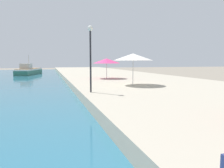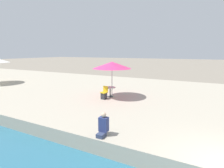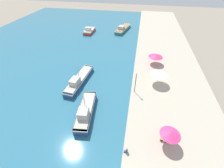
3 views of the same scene
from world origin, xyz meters
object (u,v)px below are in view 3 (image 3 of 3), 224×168
Objects in this scene: fishing_boat_far at (89,31)px; cafe_umbrella_striped at (156,56)px; fishing_boat_mid at (79,80)px; cafe_table at (167,140)px; cafe_umbrella_pink at (171,134)px; fishing_boat_distant at (123,29)px; lamppost at (136,79)px; cafe_chair_left at (162,139)px; person_at_quay at (126,151)px; fishing_boat_near at (86,111)px; cafe_umbrella_white at (159,73)px.

fishing_boat_far is 1.86× the size of cafe_umbrella_striped.
cafe_table is (17.37, -11.31, 0.39)m from fishing_boat_mid.
fishing_boat_far is at bearing 120.61° from cafe_umbrella_pink.
fishing_boat_distant is at bearing 105.13° from cafe_table.
cafe_umbrella_striped is 12.42m from lamppost.
fishing_boat_far is (-6.86, 29.41, 0.01)m from fishing_boat_mid.
cafe_table is at bearing -90.00° from cafe_chair_left.
fishing_boat_mid is 2.39× the size of lamppost.
fishing_boat_mid is 18.23m from person_at_quay.
fishing_boat_distant reaches higher than person_at_quay.
fishing_boat_near is 10.76m from lamppost.
fishing_boat_near is 0.82× the size of fishing_boat_mid.
fishing_boat_near is 3.21× the size of cafe_umbrella_pink.
fishing_boat_far is 47.57m from cafe_umbrella_pink.
cafe_umbrella_white is 1.03× the size of cafe_umbrella_striped.
fishing_boat_near is at bearing -78.10° from fishing_boat_distant.
fishing_boat_far reaches higher than cafe_chair_left.
person_at_quay is 0.21× the size of lamppost.
cafe_umbrella_pink is at bearing -103.99° from cafe_chair_left.
lamppost reaches higher than cafe_umbrella_striped.
cafe_umbrella_striped is at bearing 92.39° from cafe_umbrella_white.
fishing_boat_distant is (12.05, 4.33, 0.01)m from fishing_boat_far.
lamppost is (-5.27, 10.10, 0.71)m from cafe_umbrella_pink.
fishing_boat_mid reaches higher than cafe_umbrella_white.
cafe_umbrella_white is (16.62, 2.20, 2.39)m from fishing_boat_mid.
person_at_quay reaches higher than cafe_table.
fishing_boat_near is 11.17× the size of cafe_table.
cafe_umbrella_pink is at bearing 23.37° from person_at_quay.
fishing_boat_far is at bearing 108.86° from fishing_boat_mid.
fishing_boat_far is at bearing 121.57° from lamppost.
cafe_umbrella_white is (12.37, 10.43, 2.26)m from fishing_boat_near.
lamppost is (-4.56, -3.59, 0.56)m from cafe_umbrella_white.
cafe_umbrella_pink is 3.06× the size of cafe_chair_left.
cafe_umbrella_pink is 1.86m from cafe_table.
fishing_boat_distant is (5.19, 33.74, 0.02)m from fishing_boat_mid.
person_at_quay is (18.69, -43.27, 0.27)m from fishing_boat_far.
fishing_boat_far is at bearing 39.19° from cafe_chair_left.
cafe_umbrella_striped is 21.67m from cafe_table.
cafe_chair_left is 0.20× the size of lamppost.
cafe_chair_left is (11.47, -44.94, 0.16)m from fishing_boat_distant.
fishing_boat_mid is 13.60× the size of cafe_table.
fishing_boat_far is 47.39m from cafe_table.
cafe_umbrella_pink is 0.80× the size of cafe_umbrella_striped.
cafe_umbrella_white is 0.78× the size of lamppost.
fishing_boat_far is 7.09× the size of cafe_chair_left.
cafe_umbrella_white is at bearing 92.96° from cafe_umbrella_pink.
cafe_umbrella_striped is at bearing 79.54° from person_at_quay.
fishing_boat_far is 12.80m from fishing_boat_distant.
fishing_boat_distant is 33.64m from cafe_umbrella_white.
cafe_umbrella_white is (23.48, -27.21, 2.38)m from fishing_boat_far.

